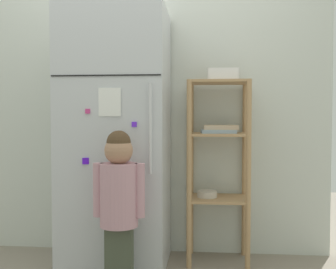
{
  "coord_description": "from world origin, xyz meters",
  "views": [
    {
      "loc": [
        0.52,
        -2.86,
        1.05
      ],
      "look_at": [
        0.24,
        0.02,
        0.92
      ],
      "focal_mm": 44.92,
      "sensor_mm": 36.0,
      "label": 1
    }
  ],
  "objects_px": {
    "child_standing": "(119,194)",
    "pantry_shelf_unit": "(218,153)",
    "refrigerator": "(116,139)",
    "fruit_bin": "(224,76)"
  },
  "relations": [
    {
      "from": "child_standing",
      "to": "pantry_shelf_unit",
      "type": "distance_m",
      "value": 0.85
    },
    {
      "from": "refrigerator",
      "to": "child_standing",
      "type": "distance_m",
      "value": 0.56
    },
    {
      "from": "child_standing",
      "to": "fruit_bin",
      "type": "bearing_deg",
      "value": 43.24
    },
    {
      "from": "fruit_bin",
      "to": "child_standing",
      "type": "bearing_deg",
      "value": -136.76
    },
    {
      "from": "refrigerator",
      "to": "pantry_shelf_unit",
      "type": "relative_size",
      "value": 1.37
    },
    {
      "from": "pantry_shelf_unit",
      "to": "child_standing",
      "type": "bearing_deg",
      "value": -135.57
    },
    {
      "from": "refrigerator",
      "to": "fruit_bin",
      "type": "height_order",
      "value": "refrigerator"
    },
    {
      "from": "refrigerator",
      "to": "fruit_bin",
      "type": "distance_m",
      "value": 0.88
    },
    {
      "from": "child_standing",
      "to": "pantry_shelf_unit",
      "type": "height_order",
      "value": "pantry_shelf_unit"
    },
    {
      "from": "child_standing",
      "to": "refrigerator",
      "type": "bearing_deg",
      "value": 104.44
    }
  ]
}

